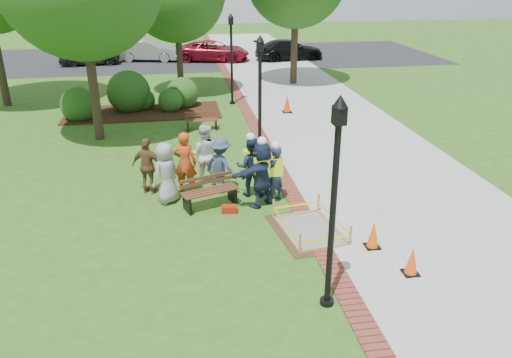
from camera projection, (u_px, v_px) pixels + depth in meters
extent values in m
plane|color=#285116|center=(244.00, 235.00, 12.53)|extent=(100.00, 100.00, 0.00)
cube|color=#9E9E99|center=(323.00, 117.00, 22.34)|extent=(6.00, 60.00, 0.02)
cube|color=maroon|center=(252.00, 120.00, 21.86)|extent=(0.50, 60.00, 0.03)
cube|color=#381E0F|center=(143.00, 112.00, 22.97)|extent=(7.00, 3.00, 0.05)
cube|color=black|center=(193.00, 57.00, 37.03)|extent=(36.00, 12.00, 0.01)
cube|color=#47331E|center=(310.00, 231.00, 12.72)|extent=(2.00, 2.51, 0.01)
cube|color=gray|center=(310.00, 231.00, 12.72)|extent=(1.43, 1.95, 0.04)
cube|color=tan|center=(310.00, 230.00, 12.71)|extent=(1.57, 2.08, 0.08)
cube|color=tan|center=(310.00, 222.00, 12.61)|extent=(1.60, 2.11, 0.55)
cube|color=yellow|center=(310.00, 221.00, 12.61)|extent=(1.55, 2.06, 0.06)
cube|color=brown|center=(210.00, 191.00, 13.83)|extent=(1.65, 0.96, 0.04)
cube|color=brown|center=(206.00, 180.00, 13.94)|extent=(1.51, 0.56, 0.25)
cube|color=black|center=(210.00, 199.00, 13.93)|extent=(1.53, 0.97, 0.46)
cube|color=brown|center=(202.00, 120.00, 20.47)|extent=(1.34, 0.39, 0.04)
cube|color=brown|center=(201.00, 114.00, 20.59)|extent=(1.33, 0.04, 0.21)
cube|color=black|center=(202.00, 125.00, 20.56)|extent=(1.21, 0.45, 0.39)
cube|color=black|center=(410.00, 273.00, 10.94)|extent=(0.35, 0.35, 0.05)
cone|color=#FF5208|center=(412.00, 260.00, 10.81)|extent=(0.27, 0.27, 0.64)
cube|color=black|center=(372.00, 247.00, 11.98)|extent=(0.35, 0.35, 0.05)
cone|color=#F65707|center=(373.00, 234.00, 11.84)|extent=(0.28, 0.28, 0.65)
cube|color=black|center=(287.00, 112.00, 23.01)|extent=(0.42, 0.42, 0.06)
cone|color=#FF3908|center=(287.00, 103.00, 22.85)|extent=(0.33, 0.33, 0.77)
cube|color=#981E0B|center=(229.00, 209.00, 13.65)|extent=(0.45, 0.29, 0.21)
cylinder|color=black|center=(332.00, 220.00, 9.25)|extent=(0.12, 0.12, 3.80)
cube|color=black|center=(339.00, 115.00, 8.46)|extent=(0.22, 0.22, 0.32)
cone|color=black|center=(340.00, 101.00, 8.36)|extent=(0.28, 0.28, 0.22)
cylinder|color=black|center=(327.00, 302.00, 9.98)|extent=(0.28, 0.28, 0.10)
cylinder|color=black|center=(260.00, 108.00, 16.51)|extent=(0.12, 0.12, 3.80)
cube|color=black|center=(260.00, 46.00, 15.72)|extent=(0.22, 0.22, 0.32)
cone|color=black|center=(260.00, 38.00, 15.62)|extent=(0.28, 0.28, 0.22)
cylinder|color=black|center=(260.00, 160.00, 17.24)|extent=(0.28, 0.28, 0.10)
cylinder|color=black|center=(232.00, 65.00, 23.77)|extent=(0.12, 0.12, 3.80)
cube|color=black|center=(231.00, 21.00, 22.98)|extent=(0.22, 0.22, 0.32)
cone|color=black|center=(231.00, 15.00, 22.88)|extent=(0.28, 0.28, 0.22)
cylinder|color=black|center=(232.00, 103.00, 24.49)|extent=(0.28, 0.28, 0.10)
cylinder|color=#3D2D1E|center=(92.00, 76.00, 18.59)|extent=(0.35, 0.35, 4.88)
cylinder|color=#3D2D1E|center=(179.00, 53.00, 25.59)|extent=(0.32, 0.32, 4.20)
cylinder|color=#3D2D1E|center=(294.00, 41.00, 27.83)|extent=(0.38, 0.38, 4.77)
sphere|color=#1B4914|center=(81.00, 119.00, 21.99)|extent=(1.56, 1.56, 1.56)
sphere|color=#1B4914|center=(131.00, 110.00, 23.46)|extent=(1.99, 1.99, 1.99)
sphere|color=#1B4914|center=(171.00, 111.00, 23.29)|extent=(1.14, 1.14, 1.14)
sphere|color=#1B4914|center=(183.00, 107.00, 24.01)|extent=(1.52, 1.52, 1.52)
sphere|color=#1B4914|center=(145.00, 109.00, 23.62)|extent=(1.01, 1.01, 1.01)
imported|color=#949494|center=(166.00, 173.00, 13.98)|extent=(0.66, 0.65, 1.77)
imported|color=#BA4015|center=(185.00, 163.00, 14.54)|extent=(0.69, 0.54, 1.88)
imported|color=silver|center=(205.00, 154.00, 15.26)|extent=(0.67, 0.52, 1.87)
imported|color=brown|center=(148.00, 166.00, 14.55)|extent=(0.64, 0.54, 1.70)
imported|color=#333E59|center=(221.00, 166.00, 14.65)|extent=(0.62, 0.62, 1.67)
imported|color=#17233C|center=(262.00, 174.00, 13.76)|extent=(0.71, 0.63, 1.88)
cube|color=#D3EF14|center=(262.00, 165.00, 13.66)|extent=(0.42, 0.26, 0.52)
sphere|color=white|center=(262.00, 141.00, 13.38)|extent=(0.25, 0.25, 0.25)
imported|color=#191C42|center=(275.00, 174.00, 14.06)|extent=(0.63, 0.59, 1.65)
cube|color=#D3EF14|center=(275.00, 166.00, 13.97)|extent=(0.42, 0.26, 0.52)
sphere|color=white|center=(275.00, 146.00, 13.73)|extent=(0.25, 0.25, 0.25)
imported|color=#152338|center=(251.00, 167.00, 14.43)|extent=(0.62, 0.47, 1.76)
cube|color=#D3EF14|center=(251.00, 159.00, 14.33)|extent=(0.42, 0.26, 0.52)
sphere|color=white|center=(251.00, 137.00, 14.07)|extent=(0.25, 0.25, 0.25)
imported|color=#242326|center=(91.00, 65.00, 34.17)|extent=(2.47, 4.74, 1.48)
imported|color=#9F9EA3|center=(150.00, 61.00, 35.55)|extent=(2.99, 5.07, 1.55)
imported|color=maroon|center=(214.00, 61.00, 35.59)|extent=(3.12, 5.03, 1.52)
imported|color=black|center=(289.00, 60.00, 35.99)|extent=(2.59, 4.95, 1.55)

